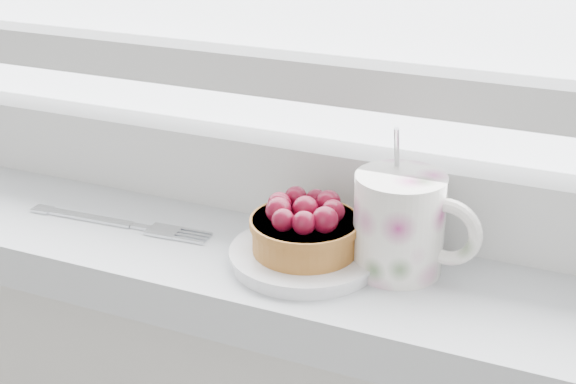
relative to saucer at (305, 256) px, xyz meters
The scene contains 4 objects.
saucer is the anchor object (origin of this frame).
raspberry_tart 0.03m from the saucer, 64.28° to the right, with size 0.09×0.09×0.05m.
floral_mug 0.09m from the saucer, 15.28° to the left, with size 0.11×0.08×0.12m.
fork 0.18m from the saucer, behind, with size 0.18×0.03×0.00m.
Camera 1 is at (0.21, 1.34, 1.26)m, focal length 50.00 mm.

